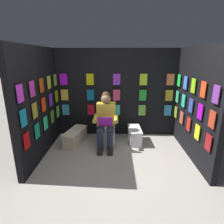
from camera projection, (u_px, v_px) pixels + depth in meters
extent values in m
plane|color=#9E998E|center=(116.00, 185.00, 2.86)|extent=(30.00, 30.00, 0.00)
cube|color=black|center=(117.00, 93.00, 4.50)|extent=(2.96, 0.10, 2.09)
cube|color=teal|center=(66.00, 110.00, 4.56)|extent=(0.17, 0.01, 0.26)
cube|color=#B40E1F|center=(91.00, 110.00, 4.55)|extent=(0.17, 0.01, 0.26)
cube|color=#37C4A2|center=(116.00, 110.00, 4.53)|extent=(0.17, 0.01, 0.26)
cube|color=#629E35|center=(142.00, 110.00, 4.52)|extent=(0.17, 0.01, 0.26)
cube|color=#2771BB|center=(168.00, 110.00, 4.51)|extent=(0.17, 0.01, 0.26)
cube|color=gold|center=(65.00, 95.00, 4.46)|extent=(0.17, 0.01, 0.26)
cube|color=#095D93|center=(91.00, 95.00, 4.44)|extent=(0.17, 0.01, 0.26)
cube|color=#B8375D|center=(117.00, 95.00, 4.43)|extent=(0.17, 0.01, 0.26)
cube|color=#1C9028|center=(143.00, 95.00, 4.42)|extent=(0.17, 0.01, 0.26)
cube|color=#A97F1F|center=(169.00, 95.00, 4.40)|extent=(0.17, 0.01, 0.26)
cube|color=#AF0FF0|center=(64.00, 79.00, 4.35)|extent=(0.17, 0.01, 0.26)
cube|color=#B4B109|center=(90.00, 79.00, 4.34)|extent=(0.17, 0.01, 0.26)
cube|color=purple|center=(117.00, 79.00, 4.32)|extent=(0.17, 0.01, 0.26)
cube|color=#A0C422|center=(143.00, 80.00, 4.31)|extent=(0.17, 0.01, 0.26)
cube|color=#C45D3A|center=(170.00, 80.00, 4.30)|extent=(0.17, 0.01, 0.26)
cube|color=black|center=(196.00, 104.00, 3.48)|extent=(0.10, 1.97, 2.09)
cube|color=#72A224|center=(176.00, 112.00, 4.36)|extent=(0.01, 0.17, 0.26)
cube|color=#BD503A|center=(181.00, 118.00, 3.98)|extent=(0.01, 0.17, 0.26)
cube|color=red|center=(188.00, 124.00, 3.59)|extent=(0.01, 0.17, 0.26)
cube|color=yellow|center=(197.00, 132.00, 3.21)|extent=(0.01, 0.17, 0.26)
cube|color=maroon|center=(208.00, 142.00, 2.82)|extent=(0.01, 0.17, 0.26)
cube|color=#2FB376|center=(177.00, 97.00, 4.26)|extent=(0.01, 0.17, 0.26)
cube|color=#29C4A8|center=(183.00, 101.00, 3.87)|extent=(0.01, 0.17, 0.26)
cube|color=#33469F|center=(191.00, 106.00, 3.49)|extent=(0.01, 0.17, 0.26)
cube|color=#A810BF|center=(200.00, 112.00, 3.10)|extent=(0.01, 0.17, 0.26)
cube|color=#AB361E|center=(212.00, 119.00, 2.72)|extent=(0.01, 0.17, 0.26)
cube|color=#1ADA43|center=(179.00, 80.00, 4.15)|extent=(0.01, 0.17, 0.26)
cube|color=#3D77ED|center=(185.00, 83.00, 3.77)|extent=(0.01, 0.17, 0.26)
cube|color=#88D31A|center=(193.00, 86.00, 3.38)|extent=(0.01, 0.17, 0.26)
cube|color=#E4441B|center=(203.00, 90.00, 3.00)|extent=(0.01, 0.17, 0.26)
cube|color=#743396|center=(216.00, 94.00, 2.61)|extent=(0.01, 0.17, 0.26)
cube|color=black|center=(39.00, 103.00, 3.54)|extent=(0.10, 1.97, 2.09)
cube|color=#B10A0E|center=(27.00, 141.00, 2.88)|extent=(0.01, 0.17, 0.26)
cube|color=#119377|center=(37.00, 131.00, 3.27)|extent=(0.01, 0.17, 0.26)
cube|color=#30E396|center=(46.00, 123.00, 3.65)|extent=(0.01, 0.17, 0.26)
cube|color=#4B9C24|center=(52.00, 117.00, 4.04)|extent=(0.01, 0.17, 0.26)
cube|color=#5FD33F|center=(58.00, 111.00, 4.42)|extent=(0.01, 0.17, 0.26)
cube|color=#1280A5|center=(24.00, 118.00, 2.78)|extent=(0.01, 0.17, 0.26)
cube|color=olive|center=(35.00, 111.00, 3.16)|extent=(0.01, 0.17, 0.26)
cube|color=#EF3912|center=(44.00, 105.00, 3.55)|extent=(0.01, 0.17, 0.26)
cube|color=#632BCF|center=(51.00, 100.00, 3.93)|extent=(0.01, 0.17, 0.26)
cube|color=#84B610|center=(57.00, 96.00, 4.32)|extent=(0.01, 0.17, 0.26)
cube|color=#B92DC1|center=(20.00, 94.00, 2.67)|extent=(0.01, 0.17, 0.26)
cube|color=#B22F9A|center=(32.00, 89.00, 3.05)|extent=(0.01, 0.17, 0.26)
cube|color=#BA4610|center=(42.00, 85.00, 3.44)|extent=(0.01, 0.17, 0.26)
cube|color=gold|center=(49.00, 82.00, 3.82)|extent=(0.01, 0.17, 0.26)
cube|color=#83AC38|center=(55.00, 80.00, 4.21)|extent=(0.01, 0.17, 0.26)
cylinder|color=white|center=(106.00, 135.00, 4.21)|extent=(0.38, 0.38, 0.40)
cylinder|color=white|center=(106.00, 126.00, 4.15)|extent=(0.41, 0.41, 0.02)
cube|color=white|center=(107.00, 115.00, 4.35)|extent=(0.38, 0.18, 0.36)
cylinder|color=white|center=(107.00, 116.00, 4.27)|extent=(0.39, 0.07, 0.39)
cube|color=gold|center=(106.00, 115.00, 4.05)|extent=(0.40, 0.22, 0.52)
sphere|color=brown|center=(106.00, 99.00, 3.92)|extent=(0.21, 0.21, 0.21)
sphere|color=#472D19|center=(106.00, 96.00, 3.93)|extent=(0.17, 0.17, 0.17)
cylinder|color=#23283D|center=(110.00, 129.00, 3.92)|extent=(0.15, 0.40, 0.15)
cylinder|color=#23283D|center=(101.00, 128.00, 3.93)|extent=(0.15, 0.40, 0.15)
cylinder|color=#23283D|center=(110.00, 142.00, 3.81)|extent=(0.12, 0.12, 0.42)
cylinder|color=#23283D|center=(100.00, 142.00, 3.82)|extent=(0.12, 0.12, 0.42)
cube|color=black|center=(110.00, 151.00, 3.80)|extent=(0.11, 0.26, 0.09)
cube|color=black|center=(100.00, 151.00, 3.81)|extent=(0.11, 0.26, 0.09)
cylinder|color=gold|center=(116.00, 119.00, 3.87)|extent=(0.09, 0.31, 0.13)
cylinder|color=gold|center=(95.00, 118.00, 3.89)|extent=(0.09, 0.31, 0.13)
cube|color=purple|center=(105.00, 122.00, 3.73)|extent=(0.30, 0.13, 0.23)
cube|color=silver|center=(135.00, 136.00, 4.26)|extent=(0.27, 0.57, 0.31)
cube|color=white|center=(135.00, 129.00, 4.21)|extent=(0.29, 0.60, 0.03)
cube|color=beige|center=(75.00, 138.00, 4.19)|extent=(0.43, 0.75, 0.29)
cube|color=beige|center=(75.00, 131.00, 4.14)|extent=(0.45, 0.79, 0.03)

